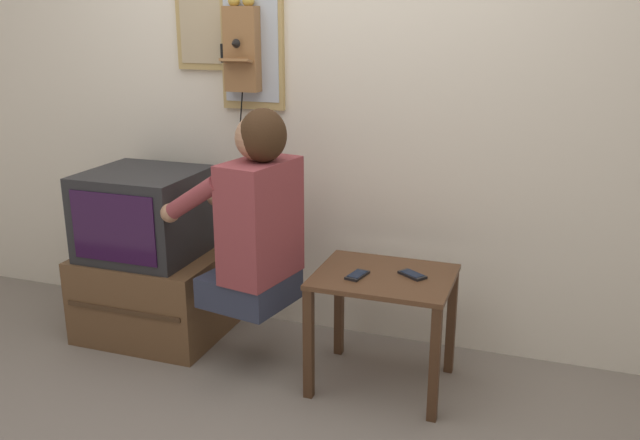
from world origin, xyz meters
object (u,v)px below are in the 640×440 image
at_px(television, 145,213).
at_px(wall_mirror, 252,29).
at_px(wall_phone_antique, 243,47).
at_px(person, 255,217).
at_px(framed_picture, 209,23).
at_px(cell_phone_held, 357,275).
at_px(cell_phone_spare, 412,275).

bearing_deg(television, wall_mirror, 36.76).
bearing_deg(wall_phone_antique, person, -61.13).
distance_m(wall_phone_antique, wall_mirror, 0.10).
bearing_deg(wall_phone_antique, framed_picture, 167.91).
bearing_deg(television, wall_phone_antique, 35.20).
bearing_deg(cell_phone_held, cell_phone_spare, 32.29).
distance_m(television, cell_phone_held, 1.18).
xyz_separation_m(wall_phone_antique, cell_phone_held, (0.73, -0.47, -0.92)).
relative_size(cell_phone_held, cell_phone_spare, 0.98).
distance_m(person, wall_phone_antique, 0.88).
height_order(person, television, person).
distance_m(wall_phone_antique, cell_phone_held, 1.26).
distance_m(person, wall_mirror, 0.96).
bearing_deg(person, wall_mirror, 35.07).
bearing_deg(cell_phone_spare, framed_picture, 104.39).
bearing_deg(cell_phone_spare, wall_phone_antique, 102.71).
distance_m(television, cell_phone_spare, 1.39).
bearing_deg(cell_phone_held, television, -176.45).
height_order(person, wall_mirror, wall_mirror).
distance_m(television, wall_phone_antique, 0.96).
bearing_deg(framed_picture, person, -47.75).
xyz_separation_m(framed_picture, cell_phone_held, (0.94, -0.51, -1.03)).
xyz_separation_m(person, cell_phone_held, (0.48, -0.01, -0.21)).
bearing_deg(wall_phone_antique, cell_phone_held, -32.63).
relative_size(framed_picture, wall_mirror, 0.59).
xyz_separation_m(person, television, (-0.68, 0.16, -0.10)).
xyz_separation_m(person, cell_phone_spare, (0.70, 0.08, -0.21)).
bearing_deg(wall_phone_antique, television, -144.80).
xyz_separation_m(television, cell_phone_held, (1.16, -0.17, -0.12)).
bearing_deg(television, cell_phone_spare, -3.48).
distance_m(person, cell_phone_held, 0.52).
xyz_separation_m(framed_picture, cell_phone_spare, (1.16, -0.43, -1.03)).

